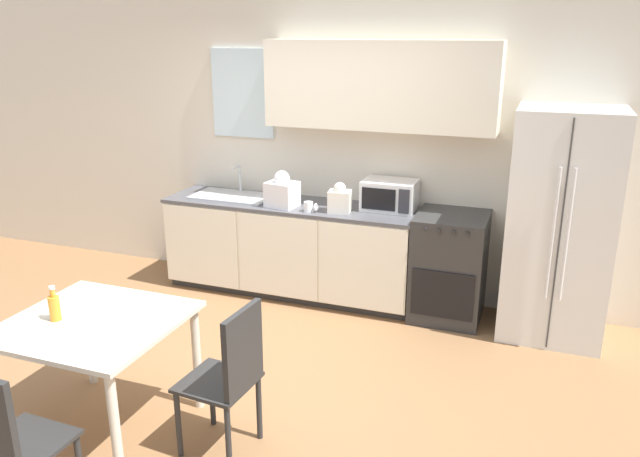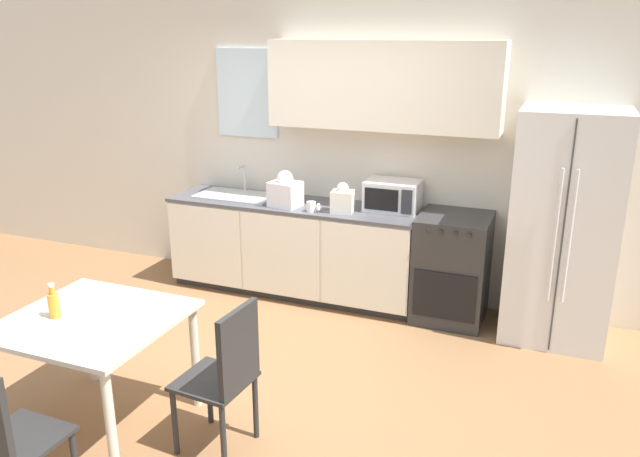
{
  "view_description": "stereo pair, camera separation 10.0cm",
  "coord_description": "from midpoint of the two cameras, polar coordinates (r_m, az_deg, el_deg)",
  "views": [
    {
      "loc": [
        1.9,
        -3.45,
        2.39
      ],
      "look_at": [
        0.45,
        0.48,
        1.05
      ],
      "focal_mm": 35.0,
      "sensor_mm": 36.0,
      "label": 1
    },
    {
      "loc": [
        1.99,
        -3.42,
        2.39
      ],
      "look_at": [
        0.45,
        0.48,
        1.05
      ],
      "focal_mm": 35.0,
      "sensor_mm": 36.0,
      "label": 2
    }
  ],
  "objects": [
    {
      "name": "grocery_bag_0",
      "position": [
        5.55,
        -4.01,
        3.39
      ],
      "size": [
        0.29,
        0.25,
        0.33
      ],
      "rotation": [
        0.0,
        0.0,
        -0.14
      ],
      "color": "white",
      "rests_on": "kitchen_counter"
    },
    {
      "name": "coffee_mug",
      "position": [
        5.4,
        -1.48,
        1.99
      ],
      "size": [
        0.11,
        0.08,
        0.09
      ],
      "color": "white",
      "rests_on": "kitchen_counter"
    },
    {
      "name": "dining_table",
      "position": [
        4.04,
        -20.55,
        -9.2
      ],
      "size": [
        0.98,
        0.94,
        0.74
      ],
      "color": "beige",
      "rests_on": "ground_plane"
    },
    {
      "name": "refrigerator",
      "position": [
        5.21,
        20.55,
        0.2
      ],
      "size": [
        0.78,
        0.71,
        1.84
      ],
      "color": "silver",
      "rests_on": "ground_plane"
    },
    {
      "name": "drink_bottle",
      "position": [
        4.04,
        -23.77,
        -6.58
      ],
      "size": [
        0.07,
        0.07,
        0.22
      ],
      "color": "orange",
      "rests_on": "dining_table"
    },
    {
      "name": "kitchen_counter",
      "position": [
        5.83,
        -3.19,
        -1.78
      ],
      "size": [
        2.36,
        0.63,
        0.88
      ],
      "color": "#333333",
      "rests_on": "ground_plane"
    },
    {
      "name": "ground_plane",
      "position": [
        4.61,
        -8.12,
        -13.65
      ],
      "size": [
        12.0,
        12.0,
        0.0
      ],
      "primitive_type": "plane",
      "color": "olive"
    },
    {
      "name": "oven_range",
      "position": [
        5.44,
        11.21,
        -3.44
      ],
      "size": [
        0.59,
        0.63,
        0.92
      ],
      "color": "#2D2D2D",
      "rests_on": "ground_plane"
    },
    {
      "name": "dining_chair_side",
      "position": [
        3.68,
        -8.9,
        -12.75
      ],
      "size": [
        0.43,
        0.43,
        0.93
      ],
      "rotation": [
        0.0,
        0.0,
        1.49
      ],
      "color": "#282828",
      "rests_on": "ground_plane"
    },
    {
      "name": "wall_back",
      "position": [
        5.72,
        1.11,
        8.46
      ],
      "size": [
        12.0,
        0.38,
        2.7
      ],
      "color": "beige",
      "rests_on": "ground_plane"
    },
    {
      "name": "kitchen_sink",
      "position": [
        5.96,
        -8.47,
        3.01
      ],
      "size": [
        0.75,
        0.42,
        0.28
      ],
      "color": "#B7BABC",
      "rests_on": "kitchen_counter"
    },
    {
      "name": "microwave",
      "position": [
        5.47,
        5.86,
        3.06
      ],
      "size": [
        0.46,
        0.34,
        0.26
      ],
      "color": "silver",
      "rests_on": "kitchen_counter"
    },
    {
      "name": "grocery_bag_1",
      "position": [
        5.38,
        1.28,
        2.69
      ],
      "size": [
        0.21,
        0.18,
        0.26
      ],
      "rotation": [
        0.0,
        0.0,
        0.14
      ],
      "color": "silver",
      "rests_on": "kitchen_counter"
    },
    {
      "name": "dining_chair_near",
      "position": [
        3.48,
        -27.69,
        -16.73
      ],
      "size": [
        0.41,
        0.41,
        0.93
      ],
      "rotation": [
        0.0,
        0.0,
        -0.03
      ],
      "color": "#282828",
      "rests_on": "ground_plane"
    }
  ]
}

